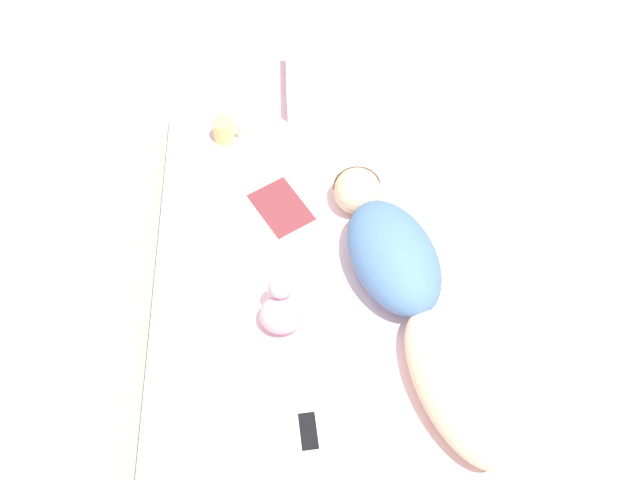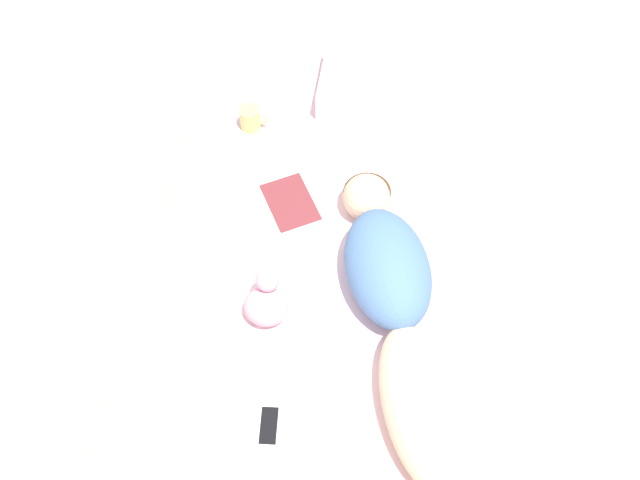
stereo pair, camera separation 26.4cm
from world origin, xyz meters
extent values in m
plane|color=#B7A88E|center=(0.00, 0.00, 0.00)|extent=(12.00, 12.00, 0.00)
cube|color=#383333|center=(0.00, 0.00, 0.18)|extent=(1.51, 2.12, 0.37)
cube|color=silver|center=(0.00, 0.00, 0.44)|extent=(1.45, 2.06, 0.14)
ellipsoid|color=#DBB28E|center=(0.26, -0.51, 0.59)|extent=(0.41, 0.61, 0.16)
ellipsoid|color=#476B9E|center=(0.10, -0.05, 0.61)|extent=(0.42, 0.54, 0.21)
ellipsoid|color=#472D19|center=(0.00, 0.27, 0.60)|extent=(0.22, 0.21, 0.09)
sphere|color=#DBB28E|center=(0.00, 0.25, 0.59)|extent=(0.17, 0.17, 0.17)
cube|color=white|center=(-0.50, 0.11, 0.51)|extent=(0.39, 0.42, 0.01)
cube|color=white|center=(-0.28, 0.24, 0.51)|extent=(0.39, 0.42, 0.01)
cube|color=maroon|center=(-0.28, 0.24, 0.52)|extent=(0.26, 0.29, 0.00)
cylinder|color=tan|center=(-0.50, 0.59, 0.56)|extent=(0.08, 0.08, 0.10)
cylinder|color=black|center=(-0.50, 0.59, 0.60)|extent=(0.07, 0.07, 0.01)
torus|color=tan|center=(-0.46, 0.59, 0.56)|extent=(0.05, 0.01, 0.05)
cube|color=silver|center=(-0.20, -0.61, 0.51)|extent=(0.08, 0.15, 0.01)
cube|color=black|center=(-0.20, -0.61, 0.52)|extent=(0.06, 0.12, 0.00)
ellipsoid|color=#DB9EB2|center=(-0.28, -0.23, 0.57)|extent=(0.15, 0.14, 0.13)
sphere|color=#DB9EB2|center=(-0.28, -0.18, 0.66)|extent=(0.08, 0.08, 0.08)
cube|color=beige|center=(0.05, 0.83, 0.57)|extent=(0.59, 0.33, 0.12)
camera|label=1|loc=(-0.20, -1.38, 2.78)|focal=42.00mm
camera|label=2|loc=(0.07, -1.36, 2.78)|focal=42.00mm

